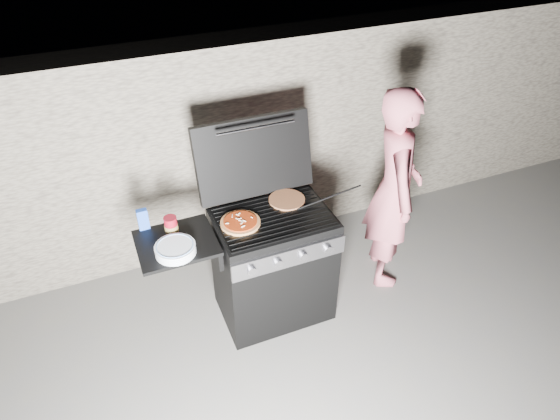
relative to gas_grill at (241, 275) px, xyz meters
name	(u,v)px	position (x,y,z in m)	size (l,w,h in m)	color
ground	(274,308)	(0.25, 0.00, -0.46)	(50.00, 50.00, 0.00)	#555453
stone_wall	(227,147)	(0.25, 1.05, 0.44)	(8.00, 0.35, 1.80)	gray
gas_grill	(241,275)	(0.00, 0.00, 0.00)	(1.34, 0.79, 0.91)	black
pizza_topped	(240,222)	(0.02, 0.01, 0.47)	(0.27, 0.27, 0.03)	#DC9249
pizza_plain	(287,200)	(0.41, 0.14, 0.46)	(0.26, 0.26, 0.01)	#B97246
sauce_jar	(171,226)	(-0.42, 0.09, 0.51)	(0.08, 0.08, 0.13)	maroon
blue_carton	(143,219)	(-0.58, 0.21, 0.52)	(0.07, 0.04, 0.15)	#1E48B6
plate_stack	(175,249)	(-0.44, -0.11, 0.48)	(0.25, 0.25, 0.06)	white
person	(394,190)	(1.26, 0.06, 0.37)	(0.60, 0.40, 1.65)	#C55F6E
tongs	(329,197)	(0.67, 0.00, 0.50)	(0.01, 0.01, 0.49)	black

